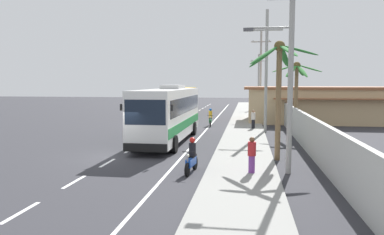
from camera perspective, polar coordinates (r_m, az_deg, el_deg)
ground_plane at (r=21.07m, az=-11.15°, el=-5.87°), size 160.00×160.00×0.00m
sidewalk_kerb at (r=29.70m, az=8.07°, el=-2.41°), size 3.20×90.00×0.14m
lane_markings at (r=34.92m, az=0.43°, el=-1.30°), size 3.64×71.48×0.01m
boundary_wall at (r=33.75m, az=14.62°, el=0.13°), size 0.24×60.00×2.16m
coach_bus_foreground at (r=25.58m, az=-3.60°, el=0.79°), size 2.95×11.70×3.91m
coach_bus_far_lane at (r=49.23m, az=-1.77°, el=2.88°), size 3.00×12.31×3.67m
motorcycle_beside_bus at (r=16.90m, az=-0.06°, el=-6.31°), size 0.56×1.96×1.60m
motorcycle_trailing at (r=34.80m, az=2.85°, el=-0.22°), size 0.56×1.96×1.67m
pedestrian_near_kerb at (r=32.24m, az=9.41°, el=-0.19°), size 0.36×0.36×1.61m
pedestrian_midwalk at (r=16.47m, az=9.19°, el=-5.57°), size 0.36×0.36×1.58m
utility_pole_nearest at (r=16.95m, az=14.71°, el=7.35°), size 3.17×0.24×8.82m
utility_pole_mid at (r=30.68m, az=11.35°, el=7.29°), size 2.51×0.24×9.87m
utility_pole_far at (r=44.45m, az=10.51°, el=6.90°), size 2.31×0.24×10.20m
utility_pole_distant at (r=58.22m, az=10.19°, el=5.69°), size 2.56×0.24×8.45m
palm_nearest at (r=19.83m, az=13.26°, el=6.47°), size 3.70×3.74×6.23m
palm_second at (r=29.76m, az=15.76°, el=5.43°), size 3.82×3.43×5.67m
roadside_building at (r=40.20m, az=19.82°, el=1.89°), size 16.40×7.49×3.65m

